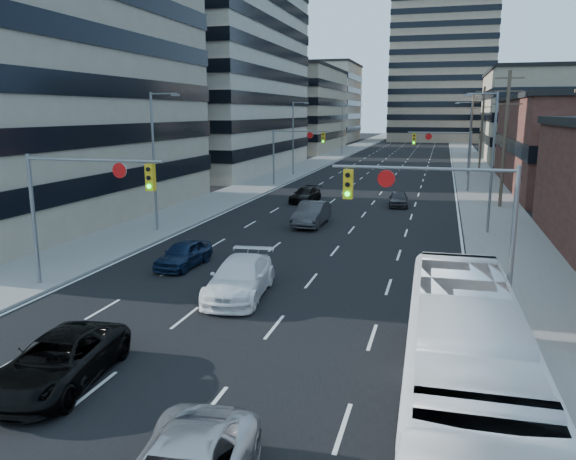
% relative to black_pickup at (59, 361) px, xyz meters
% --- Properties ---
extents(ground, '(400.00, 400.00, 0.00)m').
position_rel_black_pickup_xyz_m(ground, '(2.97, -0.15, -0.72)').
color(ground, black).
rests_on(ground, ground).
extents(road_surface, '(18.00, 300.00, 0.02)m').
position_rel_black_pickup_xyz_m(road_surface, '(2.97, 129.85, -0.71)').
color(road_surface, black).
rests_on(road_surface, ground).
extents(sidewalk_left, '(5.00, 300.00, 0.15)m').
position_rel_black_pickup_xyz_m(sidewalk_left, '(-8.53, 129.85, -0.64)').
color(sidewalk_left, slate).
rests_on(sidewalk_left, ground).
extents(sidewalk_right, '(5.00, 300.00, 0.15)m').
position_rel_black_pickup_xyz_m(sidewalk_right, '(14.47, 129.85, -0.64)').
color(sidewalk_right, slate).
rests_on(sidewalk_right, ground).
extents(office_left_mid, '(26.00, 34.00, 28.00)m').
position_rel_black_pickup_xyz_m(office_left_mid, '(-24.03, 59.85, 13.28)').
color(office_left_mid, '#ADA089').
rests_on(office_left_mid, ground).
extents(office_left_far, '(20.00, 30.00, 16.00)m').
position_rel_black_pickup_xyz_m(office_left_far, '(-21.03, 99.85, 7.28)').
color(office_left_far, gray).
rests_on(office_left_far, ground).
extents(office_right_far, '(22.00, 28.00, 14.00)m').
position_rel_black_pickup_xyz_m(office_right_far, '(27.97, 87.85, 6.28)').
color(office_right_far, gray).
rests_on(office_right_far, ground).
extents(apartment_tower, '(26.00, 26.00, 58.00)m').
position_rel_black_pickup_xyz_m(apartment_tower, '(8.97, 149.85, 28.28)').
color(apartment_tower, gray).
rests_on(apartment_tower, ground).
extents(bg_block_left, '(24.00, 24.00, 20.00)m').
position_rel_black_pickup_xyz_m(bg_block_left, '(-25.03, 139.85, 9.28)').
color(bg_block_left, '#ADA089').
rests_on(bg_block_left, ground).
extents(bg_block_right, '(22.00, 22.00, 12.00)m').
position_rel_black_pickup_xyz_m(bg_block_right, '(34.97, 129.85, 5.28)').
color(bg_block_right, gray).
rests_on(bg_block_right, ground).
extents(signal_near_left, '(6.59, 0.33, 6.00)m').
position_rel_black_pickup_xyz_m(signal_near_left, '(-4.48, 7.85, 3.61)').
color(signal_near_left, slate).
rests_on(signal_near_left, ground).
extents(signal_near_right, '(6.59, 0.33, 6.00)m').
position_rel_black_pickup_xyz_m(signal_near_right, '(10.43, 7.85, 3.61)').
color(signal_near_right, slate).
rests_on(signal_near_right, ground).
extents(signal_far_left, '(6.09, 0.33, 6.00)m').
position_rel_black_pickup_xyz_m(signal_far_left, '(-4.71, 44.85, 3.58)').
color(signal_far_left, slate).
rests_on(signal_far_left, ground).
extents(signal_far_right, '(6.09, 0.33, 6.00)m').
position_rel_black_pickup_xyz_m(signal_far_right, '(10.66, 44.85, 3.58)').
color(signal_far_right, slate).
rests_on(signal_far_right, ground).
extents(utility_pole_block, '(2.20, 0.28, 11.00)m').
position_rel_black_pickup_xyz_m(utility_pole_block, '(15.17, 35.85, 5.06)').
color(utility_pole_block, '#4C3D2D').
rests_on(utility_pole_block, ground).
extents(utility_pole_midblock, '(2.20, 0.28, 11.00)m').
position_rel_black_pickup_xyz_m(utility_pole_midblock, '(15.17, 65.85, 5.06)').
color(utility_pole_midblock, '#4C3D2D').
rests_on(utility_pole_midblock, ground).
extents(utility_pole_distant, '(2.20, 0.28, 11.00)m').
position_rel_black_pickup_xyz_m(utility_pole_distant, '(15.17, 95.85, 5.06)').
color(utility_pole_distant, '#4C3D2D').
rests_on(utility_pole_distant, ground).
extents(streetlight_left_near, '(2.03, 0.22, 9.00)m').
position_rel_black_pickup_xyz_m(streetlight_left_near, '(-7.37, 19.85, 4.33)').
color(streetlight_left_near, slate).
rests_on(streetlight_left_near, ground).
extents(streetlight_left_mid, '(2.03, 0.22, 9.00)m').
position_rel_black_pickup_xyz_m(streetlight_left_mid, '(-7.37, 54.85, 4.33)').
color(streetlight_left_mid, slate).
rests_on(streetlight_left_mid, ground).
extents(streetlight_left_far, '(2.03, 0.22, 9.00)m').
position_rel_black_pickup_xyz_m(streetlight_left_far, '(-7.37, 89.85, 4.33)').
color(streetlight_left_far, slate).
rests_on(streetlight_left_far, ground).
extents(streetlight_right_near, '(2.03, 0.22, 9.00)m').
position_rel_black_pickup_xyz_m(streetlight_right_near, '(13.31, 24.85, 4.33)').
color(streetlight_right_near, slate).
rests_on(streetlight_right_near, ground).
extents(streetlight_right_far, '(2.03, 0.22, 9.00)m').
position_rel_black_pickup_xyz_m(streetlight_right_far, '(13.31, 59.85, 4.33)').
color(streetlight_right_far, slate).
rests_on(streetlight_right_far, ground).
extents(black_pickup, '(2.93, 5.39, 1.44)m').
position_rel_black_pickup_xyz_m(black_pickup, '(0.00, 0.00, 0.00)').
color(black_pickup, black).
rests_on(black_pickup, ground).
extents(white_van, '(2.81, 5.78, 1.62)m').
position_rel_black_pickup_xyz_m(white_van, '(2.31, 8.91, 0.09)').
color(white_van, white).
rests_on(white_van, ground).
extents(transit_bus, '(3.04, 11.91, 3.30)m').
position_rel_black_pickup_xyz_m(transit_bus, '(11.22, 0.92, 0.93)').
color(transit_bus, white).
rests_on(transit_bus, ground).
extents(sedan_blue, '(1.86, 4.09, 1.36)m').
position_rel_black_pickup_xyz_m(sedan_blue, '(-2.08, 12.55, -0.04)').
color(sedan_blue, '#0D1C36').
rests_on(sedan_blue, ground).
extents(sedan_grey_center, '(1.87, 5.05, 1.65)m').
position_rel_black_pickup_xyz_m(sedan_grey_center, '(1.82, 24.71, 0.11)').
color(sedan_grey_center, '#303033').
rests_on(sedan_grey_center, ground).
extents(sedan_black_far, '(2.36, 4.62, 1.28)m').
position_rel_black_pickup_xyz_m(sedan_black_far, '(-1.03, 34.64, -0.08)').
color(sedan_black_far, black).
rests_on(sedan_black_far, ground).
extents(sedan_grey_right, '(1.82, 3.95, 1.31)m').
position_rel_black_pickup_xyz_m(sedan_grey_right, '(7.03, 34.56, -0.06)').
color(sedan_grey_right, '#302F32').
rests_on(sedan_grey_right, ground).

